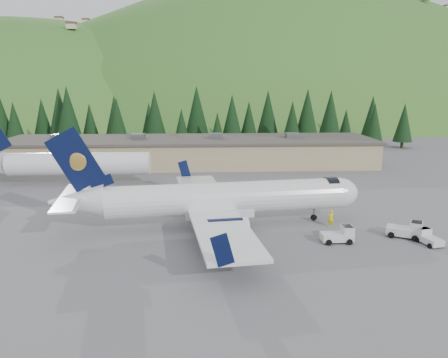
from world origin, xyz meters
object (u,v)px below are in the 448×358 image
(baggage_tug_a, at_px, (340,235))
(baggage_tug_b, at_px, (407,230))
(terminal_building, at_px, (190,151))
(airliner, at_px, (218,200))
(ramp_worker, at_px, (331,218))
(second_airliner, at_px, (60,163))
(baggage_tug_c, at_px, (428,238))

(baggage_tug_a, distance_m, baggage_tug_b, 7.42)
(baggage_tug_a, bearing_deg, terminal_building, 108.89)
(baggage_tug_b, bearing_deg, airliner, -164.20)
(terminal_building, relative_size, ramp_worker, 38.01)
(second_airliner, xyz_separation_m, ramp_worker, (36.44, -22.93, -2.39))
(baggage_tug_b, distance_m, baggage_tug_c, 2.21)
(airliner, distance_m, terminal_building, 38.34)
(baggage_tug_b, height_order, terminal_building, terminal_building)
(second_airliner, bearing_deg, terminal_building, 38.78)
(baggage_tug_b, relative_size, terminal_building, 0.05)
(baggage_tug_a, bearing_deg, baggage_tug_b, 6.20)
(airliner, relative_size, ramp_worker, 18.32)
(ramp_worker, bearing_deg, airliner, -8.80)
(second_airliner, relative_size, baggage_tug_c, 9.59)
(baggage_tug_a, distance_m, terminal_building, 46.71)
(baggage_tug_b, distance_m, terminal_building, 48.87)
(baggage_tug_b, bearing_deg, terminal_building, 148.20)
(baggage_tug_c, xyz_separation_m, terminal_building, (-24.60, 44.71, 1.99))
(baggage_tug_a, bearing_deg, ramp_worker, 82.72)
(airliner, relative_size, baggage_tug_c, 11.94)
(terminal_building, bearing_deg, baggage_tug_a, -69.94)
(airliner, height_order, second_airliner, second_airliner)
(baggage_tug_c, relative_size, terminal_building, 0.04)
(airliner, height_order, baggage_tug_b, airliner)
(airliner, xyz_separation_m, baggage_tug_b, (19.35, -4.76, -2.22))
(airliner, distance_m, baggage_tug_a, 13.47)
(second_airliner, distance_m, baggage_tug_a, 45.52)
(second_airliner, height_order, baggage_tug_c, second_airliner)
(baggage_tug_b, bearing_deg, baggage_tug_a, -143.02)
(second_airliner, relative_size, baggage_tug_a, 8.73)
(airliner, height_order, terminal_building, airliner)
(baggage_tug_a, height_order, baggage_tug_b, baggage_tug_b)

